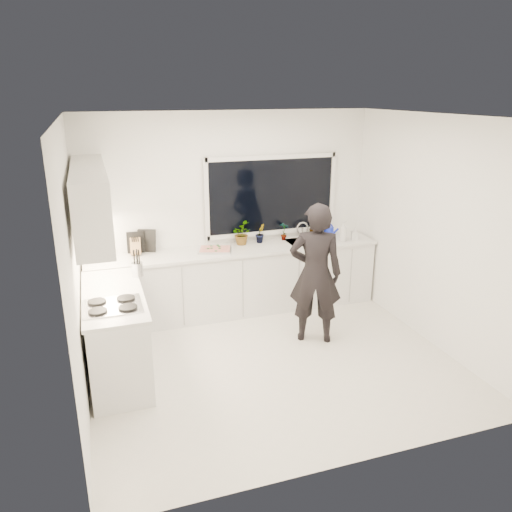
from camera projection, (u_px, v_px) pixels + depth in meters
name	position (u px, v px, depth m)	size (l,w,h in m)	color
floor	(273.00, 362.00, 5.70)	(4.00, 3.50, 0.02)	beige
wall_back	(230.00, 212.00, 6.85)	(4.00, 0.02, 2.70)	white
wall_left	(73.00, 269.00, 4.66)	(0.02, 3.50, 2.70)	white
wall_right	(434.00, 232.00, 5.87)	(0.02, 3.50, 2.70)	white
ceiling	(276.00, 115.00, 4.84)	(4.00, 3.50, 0.02)	white
window	(272.00, 195.00, 6.94)	(1.80, 0.02, 1.00)	black
base_cabinets_back	(237.00, 282.00, 6.86)	(3.92, 0.58, 0.88)	white
base_cabinets_left	(117.00, 335.00, 5.37)	(0.58, 1.60, 0.88)	white
countertop_back	(236.00, 250.00, 6.70)	(3.94, 0.62, 0.04)	silver
countertop_left	(113.00, 295.00, 5.22)	(0.62, 1.60, 0.04)	silver
upper_cabinets	(91.00, 200.00, 5.20)	(0.34, 2.10, 0.70)	white
sink	(308.00, 245.00, 7.04)	(0.58, 0.42, 0.14)	silver
faucet	(302.00, 230.00, 7.17)	(0.03, 0.03, 0.22)	silver
stovetop	(112.00, 305.00, 4.89)	(0.56, 0.48, 0.03)	black
person	(315.00, 274.00, 5.94)	(0.63, 0.41, 1.73)	black
pizza_tray	(215.00, 250.00, 6.59)	(0.43, 0.32, 0.03)	#BCBCC1
pizza	(215.00, 249.00, 6.58)	(0.39, 0.28, 0.01)	red
watering_can	(329.00, 231.00, 7.27)	(0.14, 0.14, 0.13)	#1628CF
paper_towel_roll	(91.00, 250.00, 6.20)	(0.11, 0.11, 0.26)	white
knife_block	(136.00, 247.00, 6.41)	(0.13, 0.10, 0.22)	#9E7849
utensil_crock	(137.00, 269.00, 5.69)	(0.13, 0.13, 0.16)	silver
picture_frame_large	(135.00, 242.00, 6.49)	(0.22, 0.02, 0.28)	black
picture_frame_small	(146.00, 241.00, 6.53)	(0.25, 0.02, 0.30)	black
herb_plants	(267.00, 231.00, 6.95)	(1.37, 0.28, 0.32)	#26662D
soap_bottles	(346.00, 232.00, 7.00)	(0.30, 0.13, 0.28)	#D8BF66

